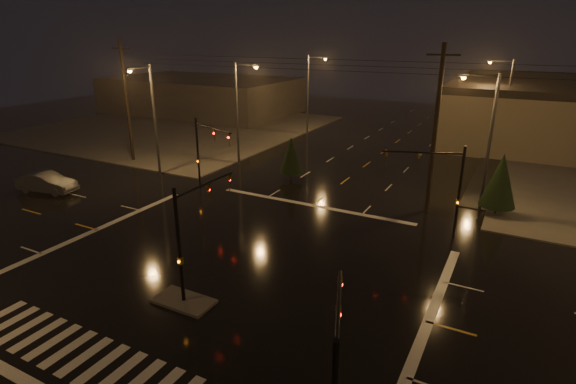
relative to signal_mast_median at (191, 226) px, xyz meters
name	(u,v)px	position (x,y,z in m)	size (l,w,h in m)	color
ground	(231,267)	(0.00, 3.07, -3.75)	(140.00, 140.00, 0.00)	black
sidewalk_nw	(178,127)	(-30.00, 33.07, -3.69)	(36.00, 36.00, 0.12)	#484540
median_island	(184,301)	(0.00, -0.93, -3.68)	(3.00, 1.60, 0.15)	#484540
crosswalk	(102,364)	(0.00, -5.93, -3.75)	(15.00, 2.60, 0.01)	beige
stop_bar_far	(312,205)	(0.00, 14.07, -3.75)	(16.00, 0.50, 0.01)	beige
commercial_block	(201,95)	(-35.00, 45.07, -0.95)	(30.00, 18.00, 5.60)	#3A3533
signal_mast_median	(191,226)	(0.00, 0.00, 0.00)	(0.25, 4.59, 6.00)	black
signal_mast_ne	(443,179)	(9.50, 13.21, 0.04)	(4.84, 1.86, 6.00)	black
signal_mast_nw	(204,146)	(-9.50, 13.21, 0.04)	(4.84, 1.86, 6.00)	black
streetlight_1	(240,107)	(-11.18, 21.07, 2.05)	(2.77, 0.32, 10.00)	#38383A
streetlight_2	(310,90)	(-11.18, 37.07, 2.05)	(2.77, 0.32, 10.00)	#38383A
streetlight_3	(486,134)	(11.18, 19.07, 2.05)	(2.77, 0.32, 10.00)	#38383A
streetlight_4	(505,99)	(11.18, 39.07, 2.05)	(2.77, 0.32, 10.00)	#38383A
streetlight_5	(152,114)	(-16.00, 14.26, 2.05)	(0.32, 2.77, 10.00)	#38383A
utility_pole_0	(127,101)	(-22.00, 17.07, 2.38)	(2.20, 0.32, 12.00)	black
utility_pole_1	(435,130)	(8.00, 17.07, 2.38)	(2.20, 0.32, 12.00)	black
conifer_0	(500,180)	(12.61, 18.69, -1.10)	(2.50, 2.50, 4.61)	black
conifer_3	(291,155)	(-4.47, 19.02, -1.43)	(2.09, 2.09, 3.96)	black
car_crossing	(47,183)	(-20.90, 6.53, -2.92)	(1.75, 5.03, 1.66)	#525659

